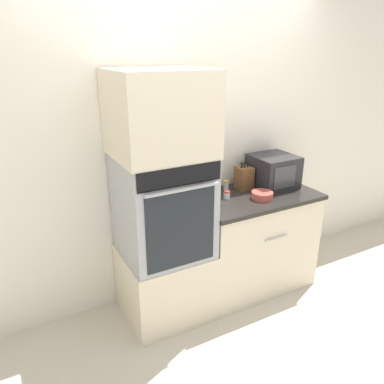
# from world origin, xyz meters

# --- Properties ---
(ground_plane) EXTENTS (12.00, 12.00, 0.00)m
(ground_plane) POSITION_xyz_m (0.00, 0.00, 0.00)
(ground_plane) COLOR beige
(wall_back) EXTENTS (8.00, 0.05, 2.50)m
(wall_back) POSITION_xyz_m (0.00, 0.63, 1.25)
(wall_back) COLOR silver
(wall_back) RESTS_ON ground_plane
(oven_cabinet_base) EXTENTS (0.64, 0.60, 0.56)m
(oven_cabinet_base) POSITION_xyz_m (-0.32, 0.30, 0.28)
(oven_cabinet_base) COLOR beige
(oven_cabinet_base) RESTS_ON ground_plane
(wall_oven) EXTENTS (0.62, 0.64, 0.76)m
(wall_oven) POSITION_xyz_m (-0.32, 0.30, 0.94)
(wall_oven) COLOR #9EA0A5
(wall_oven) RESTS_ON oven_cabinet_base
(oven_cabinet_upper) EXTENTS (0.64, 0.60, 0.58)m
(oven_cabinet_upper) POSITION_xyz_m (-0.32, 0.30, 1.60)
(oven_cabinet_upper) COLOR beige
(oven_cabinet_upper) RESTS_ON wall_oven
(counter_unit) EXTENTS (1.05, 0.63, 0.87)m
(counter_unit) POSITION_xyz_m (0.51, 0.30, 0.44)
(counter_unit) COLOR beige
(counter_unit) RESTS_ON ground_plane
(microwave) EXTENTS (0.36, 0.35, 0.28)m
(microwave) POSITION_xyz_m (0.77, 0.38, 1.01)
(microwave) COLOR #232326
(microwave) RESTS_ON counter_unit
(knife_block) EXTENTS (0.13, 0.13, 0.24)m
(knife_block) POSITION_xyz_m (0.51, 0.45, 0.97)
(knife_block) COLOR brown
(knife_block) RESTS_ON counter_unit
(bowl) EXTENTS (0.17, 0.17, 0.06)m
(bowl) POSITION_xyz_m (0.51, 0.19, 0.90)
(bowl) COLOR #B24C42
(bowl) RESTS_ON counter_unit
(condiment_jar_near) EXTENTS (0.05, 0.05, 0.07)m
(condiment_jar_near) POSITION_xyz_m (0.10, 0.24, 0.90)
(condiment_jar_near) COLOR silver
(condiment_jar_near) RESTS_ON counter_unit
(condiment_jar_mid) EXTENTS (0.05, 0.05, 0.07)m
(condiment_jar_mid) POSITION_xyz_m (0.26, 0.33, 0.90)
(condiment_jar_mid) COLOR silver
(condiment_jar_mid) RESTS_ON counter_unit
(condiment_jar_far) EXTENTS (0.05, 0.05, 0.08)m
(condiment_jar_far) POSITION_xyz_m (0.37, 0.50, 0.91)
(condiment_jar_far) COLOR silver
(condiment_jar_far) RESTS_ON counter_unit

